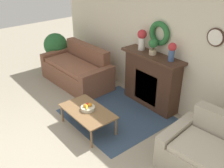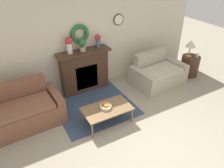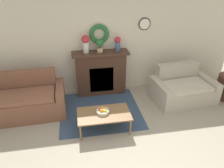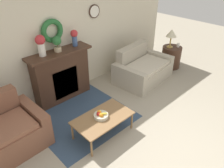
# 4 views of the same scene
# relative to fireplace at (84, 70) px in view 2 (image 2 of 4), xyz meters

# --- Properties ---
(ground_plane) EXTENTS (16.00, 16.00, 0.00)m
(ground_plane) POSITION_rel_fireplace_xyz_m (0.15, -2.61, -0.57)
(ground_plane) COLOR #9E937F
(floor_rug) EXTENTS (1.80, 1.71, 0.01)m
(floor_rug) POSITION_rel_fireplace_xyz_m (-0.13, -0.83, -0.56)
(floor_rug) COLOR #334760
(floor_rug) RESTS_ON ground_plane
(wall_back) EXTENTS (6.80, 0.17, 2.70)m
(wall_back) POSITION_rel_fireplace_xyz_m (0.15, 0.21, 0.79)
(wall_back) COLOR beige
(wall_back) RESTS_ON ground_plane
(fireplace) EXTENTS (1.37, 0.41, 1.12)m
(fireplace) POSITION_rel_fireplace_xyz_m (0.00, 0.00, 0.00)
(fireplace) COLOR #42281C
(fireplace) RESTS_ON ground_plane
(couch_left) EXTENTS (1.84, 0.98, 0.90)m
(couch_left) POSITION_rel_fireplace_xyz_m (-1.81, -0.63, -0.24)
(couch_left) COLOR brown
(couch_left) RESTS_ON ground_plane
(loveseat_right) EXTENTS (1.51, 1.08, 0.84)m
(loveseat_right) POSITION_rel_fireplace_xyz_m (1.91, -0.68, -0.27)
(loveseat_right) COLOR #B2A893
(loveseat_right) RESTS_ON ground_plane
(coffee_table) EXTENTS (1.04, 0.61, 0.38)m
(coffee_table) POSITION_rel_fireplace_xyz_m (-0.13, -1.49, -0.22)
(coffee_table) COLOR olive
(coffee_table) RESTS_ON ground_plane
(fruit_bowl) EXTENTS (0.25, 0.25, 0.12)m
(fruit_bowl) POSITION_rel_fireplace_xyz_m (-0.16, -1.47, -0.14)
(fruit_bowl) COLOR beige
(fruit_bowl) RESTS_ON coffee_table
(side_table_by_loveseat) EXTENTS (0.53, 0.53, 0.60)m
(side_table_by_loveseat) POSITION_rel_fireplace_xyz_m (3.06, -0.79, -0.27)
(side_table_by_loveseat) COLOR #42281C
(side_table_by_loveseat) RESTS_ON ground_plane
(table_lamp) EXTENTS (0.28, 0.28, 0.50)m
(table_lamp) POSITION_rel_fireplace_xyz_m (2.99, -0.74, 0.41)
(table_lamp) COLOR #B28E42
(table_lamp) RESTS_ON side_table_by_loveseat
(mug) EXTENTS (0.08, 0.08, 0.10)m
(mug) POSITION_rel_fireplace_xyz_m (3.18, -0.88, 0.08)
(mug) COLOR silver
(mug) RESTS_ON side_table_by_loveseat
(vase_on_mantel_left) EXTENTS (0.19, 0.19, 0.41)m
(vase_on_mantel_left) POSITION_rel_fireplace_xyz_m (-0.34, 0.01, 0.80)
(vase_on_mantel_left) COLOR silver
(vase_on_mantel_left) RESTS_ON fireplace
(vase_on_mantel_right) EXTENTS (0.15, 0.15, 0.34)m
(vase_on_mantel_right) POSITION_rel_fireplace_xyz_m (0.42, 0.01, 0.76)
(vase_on_mantel_right) COLOR #3D5684
(vase_on_mantel_right) RESTS_ON fireplace
(potted_plant_on_mantel) EXTENTS (0.18, 0.18, 0.32)m
(potted_plant_on_mantel) POSITION_rel_fireplace_xyz_m (-0.01, -0.01, 0.74)
(potted_plant_on_mantel) COLOR tan
(potted_plant_on_mantel) RESTS_ON fireplace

